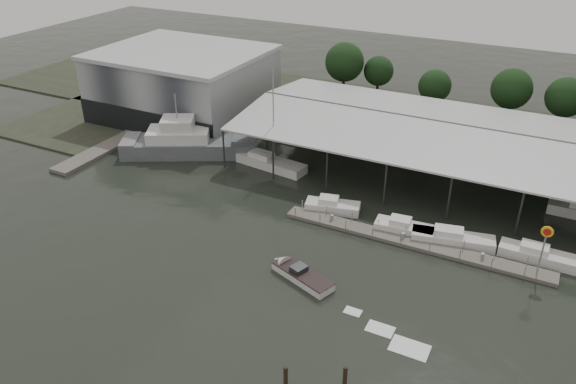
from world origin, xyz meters
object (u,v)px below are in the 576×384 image
at_px(shell_fuel_sign, 545,242).
at_px(speedboat_underway, 298,273).
at_px(white_sailboat, 270,163).
at_px(grey_trawler, 188,143).

bearing_deg(shell_fuel_sign, speedboat_underway, -152.86).
height_order(shell_fuel_sign, white_sailboat, white_sailboat).
bearing_deg(white_sailboat, shell_fuel_sign, -7.91).
relative_size(shell_fuel_sign, white_sailboat, 0.42).
height_order(grey_trawler, white_sailboat, white_sailboat).
xyz_separation_m(shell_fuel_sign, white_sailboat, (-33.74, 9.27, -3.27)).
distance_m(shell_fuel_sign, white_sailboat, 35.15).
relative_size(shell_fuel_sign, speedboat_underway, 0.32).
distance_m(shell_fuel_sign, grey_trawler, 46.58).
height_order(white_sailboat, speedboat_underway, white_sailboat).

